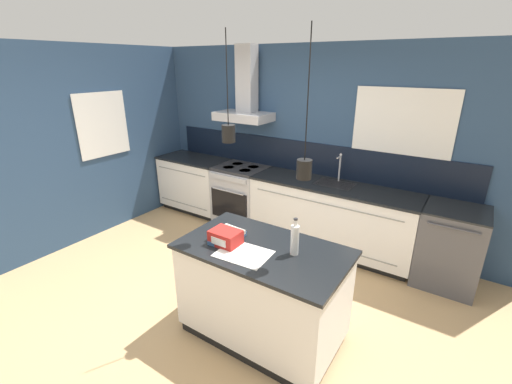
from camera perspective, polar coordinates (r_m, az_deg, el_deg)
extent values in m
plane|color=tan|center=(3.84, -6.97, -17.31)|extent=(16.00, 16.00, 0.00)
cube|color=navy|center=(4.86, 8.05, 7.96)|extent=(5.60, 0.06, 2.60)
cube|color=black|center=(4.87, 7.74, 5.87)|extent=(4.42, 0.02, 0.43)
cube|color=white|center=(4.38, 23.05, 9.41)|extent=(1.12, 0.01, 0.96)
cube|color=black|center=(4.39, 23.07, 9.42)|extent=(1.04, 0.01, 0.88)
cube|color=#B5B5BA|center=(5.00, -2.10, 12.47)|extent=(0.80, 0.46, 0.12)
cube|color=#B5B5BA|center=(5.03, -1.56, 18.36)|extent=(0.26, 0.20, 0.90)
cylinder|color=black|center=(2.76, -4.86, 18.34)|extent=(0.01, 0.01, 0.71)
cylinder|color=black|center=(2.81, -4.60, 9.68)|extent=(0.11, 0.11, 0.14)
sphere|color=#F9D18C|center=(2.81, -4.60, 9.68)|extent=(0.06, 0.06, 0.06)
cylinder|color=black|center=(2.36, 8.66, 15.69)|extent=(0.01, 0.01, 0.88)
cylinder|color=black|center=(2.46, 8.03, 3.77)|extent=(0.11, 0.11, 0.14)
sphere|color=#F9D18C|center=(2.46, 8.03, 3.77)|extent=(0.06, 0.06, 0.06)
cube|color=navy|center=(5.45, -22.74, 7.95)|extent=(0.06, 3.80, 2.60)
cube|color=white|center=(5.29, -24.17, 10.18)|extent=(0.01, 0.76, 0.88)
cube|color=black|center=(5.30, -24.22, 10.18)|extent=(0.01, 0.68, 0.80)
cube|color=black|center=(5.98, -9.56, -2.32)|extent=(1.10, 0.56, 0.09)
cube|color=white|center=(5.80, -10.02, 1.58)|extent=(1.14, 0.62, 0.79)
cube|color=gray|center=(5.51, -12.41, 3.38)|extent=(1.00, 0.01, 0.01)
cube|color=gray|center=(5.69, -11.99, -1.91)|extent=(1.00, 0.01, 0.01)
cube|color=black|center=(5.68, -10.27, 5.49)|extent=(1.16, 0.64, 0.03)
cube|color=black|center=(4.82, 12.07, -8.45)|extent=(2.08, 0.56, 0.09)
cube|color=white|center=(4.60, 12.34, -3.81)|extent=(2.14, 0.62, 0.79)
cube|color=gray|center=(4.22, 11.04, -1.92)|extent=(1.88, 0.01, 0.01)
cube|color=gray|center=(4.46, 10.55, -8.46)|extent=(1.88, 0.01, 0.01)
cube|color=black|center=(4.45, 12.74, 1.00)|extent=(2.16, 0.64, 0.03)
cube|color=#262628|center=(4.49, 12.99, 1.31)|extent=(0.48, 0.34, 0.01)
cylinder|color=#B5B5BA|center=(4.55, 13.76, 3.91)|extent=(0.02, 0.02, 0.35)
sphere|color=#B5B5BA|center=(4.50, 13.95, 6.06)|extent=(0.03, 0.03, 0.03)
cylinder|color=#B5B5BA|center=(4.45, 13.66, 5.66)|extent=(0.02, 0.12, 0.02)
cube|color=#B5B5BA|center=(5.25, -2.44, -0.77)|extent=(0.74, 0.62, 0.87)
cube|color=black|center=(5.03, -4.55, -2.25)|extent=(0.63, 0.02, 0.44)
cylinder|color=#B5B5BA|center=(4.93, -4.78, 0.13)|extent=(0.55, 0.02, 0.02)
cube|color=#B5B5BA|center=(4.88, -4.72, 2.28)|extent=(0.63, 0.02, 0.07)
cube|color=#2D2D30|center=(5.10, -2.52, 3.99)|extent=(0.74, 0.60, 0.04)
cylinder|color=black|center=(5.26, -3.13, 4.72)|extent=(0.17, 0.17, 0.00)
cylinder|color=black|center=(5.10, -0.46, 4.22)|extent=(0.17, 0.17, 0.00)
cylinder|color=black|center=(5.10, -4.58, 4.15)|extent=(0.17, 0.17, 0.00)
cylinder|color=black|center=(4.93, -1.87, 3.62)|extent=(0.17, 0.17, 0.00)
cube|color=#4C4C51|center=(4.39, 29.53, -8.05)|extent=(0.63, 0.62, 0.89)
cube|color=black|center=(4.21, 30.62, -2.58)|extent=(0.63, 0.62, 0.02)
cylinder|color=#4C4C51|center=(3.93, 30.03, -5.29)|extent=(0.47, 0.02, 0.02)
cube|color=black|center=(3.41, 1.09, -21.92)|extent=(1.31, 0.74, 0.09)
cube|color=white|center=(3.13, 1.15, -15.99)|extent=(1.37, 0.77, 0.79)
cube|color=black|center=(2.91, 1.21, -9.50)|extent=(1.42, 0.82, 0.03)
cylinder|color=silver|center=(2.77, 6.47, -7.98)|extent=(0.07, 0.07, 0.25)
cylinder|color=silver|center=(2.70, 6.60, -5.13)|extent=(0.03, 0.03, 0.06)
cylinder|color=#262628|center=(2.68, 6.63, -4.51)|extent=(0.03, 0.03, 0.01)
cube|color=#335684|center=(3.02, -4.76, -7.65)|extent=(0.23, 0.33, 0.04)
cube|color=beige|center=(3.02, -4.90, -6.89)|extent=(0.25, 0.26, 0.04)
cube|color=red|center=(2.93, -5.09, -7.54)|extent=(0.25, 0.19, 0.13)
cube|color=white|center=(2.87, -6.29, -8.29)|extent=(0.15, 0.01, 0.06)
cube|color=silver|center=(2.81, -2.10, -10.24)|extent=(0.44, 0.35, 0.01)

